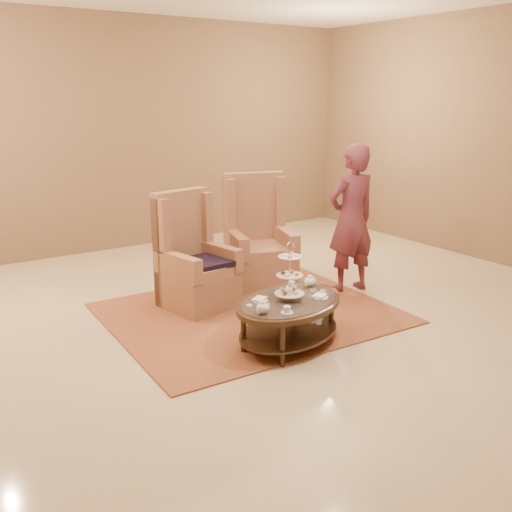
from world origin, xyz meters
TOP-DOWN VIEW (x-y plane):
  - ground at (0.00, 0.00)m, footprint 8.00×8.00m
  - ceiling at (0.00, 0.00)m, footprint 8.00×8.00m
  - wall_back at (0.00, 4.00)m, footprint 8.00×0.04m
  - rug at (-0.03, 0.48)m, footprint 3.06×2.58m
  - tea_table at (-0.16, -0.40)m, footprint 1.44×1.20m
  - armchair_left at (-0.42, 1.05)m, footprint 0.84×0.86m
  - armchair_right at (0.59, 1.25)m, footprint 0.96×0.97m
  - person at (1.42, 0.48)m, footprint 0.69×0.48m

SIDE VIEW (x-z plane):
  - ground at x=0.00m, z-range 0.00..0.00m
  - ceiling at x=0.00m, z-range -0.01..0.01m
  - rug at x=-0.03m, z-range 0.00..0.02m
  - tea_table at x=-0.16m, z-range -0.14..0.89m
  - armchair_left at x=-0.42m, z-range -0.21..1.10m
  - armchair_right at x=0.59m, z-range -0.23..1.18m
  - person at x=1.42m, z-range 0.00..1.80m
  - wall_back at x=0.00m, z-range 0.00..3.50m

